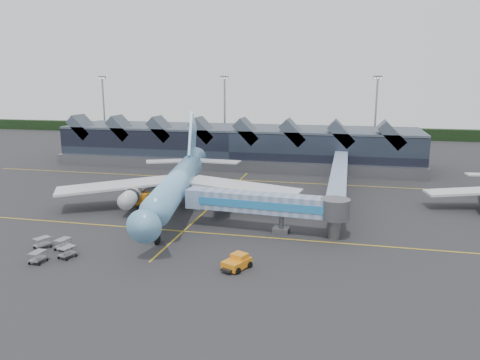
% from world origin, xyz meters
% --- Properties ---
extents(ground, '(260.00, 260.00, 0.00)m').
position_xyz_m(ground, '(0.00, 0.00, 0.00)').
color(ground, '#242426').
rests_on(ground, ground).
extents(taxi_stripes, '(120.00, 60.00, 0.01)m').
position_xyz_m(taxi_stripes, '(0.00, 10.00, 0.01)').
color(taxi_stripes, gold).
rests_on(taxi_stripes, ground).
extents(tree_line_far, '(260.00, 4.00, 4.00)m').
position_xyz_m(tree_line_far, '(0.00, 110.00, 2.00)').
color(tree_line_far, black).
rests_on(tree_line_far, ground).
extents(terminal, '(90.00, 22.25, 12.52)m').
position_xyz_m(terminal, '(-5.07, 47.35, 4.88)').
color(terminal, black).
rests_on(terminal, ground).
extents(light_masts, '(132.40, 42.56, 22.45)m').
position_xyz_m(light_masts, '(21.00, 62.80, 12.49)').
color(light_masts, '#93969B').
rests_on(light_masts, ground).
extents(main_airliner, '(41.29, 48.11, 15.52)m').
position_xyz_m(main_airliner, '(-4.98, 3.86, 4.56)').
color(main_airliner, '#75BFED').
rests_on(main_airliner, ground).
extents(jet_bridge, '(23.74, 5.37, 5.70)m').
position_xyz_m(jet_bridge, '(12.92, -5.51, 4.02)').
color(jet_bridge, '#6C8DB5').
rests_on(jet_bridge, ground).
extents(fuel_truck, '(3.14, 9.56, 3.19)m').
position_xyz_m(fuel_truck, '(-10.40, 5.29, 1.79)').
color(fuel_truck, black).
rests_on(fuel_truck, ground).
extents(pushback_tug, '(3.44, 4.19, 1.68)m').
position_xyz_m(pushback_tug, '(10.70, -19.45, 0.76)').
color(pushback_tug, orange).
rests_on(pushback_tug, ground).
extents(baggage_carts, '(7.05, 6.81, 1.42)m').
position_xyz_m(baggage_carts, '(-12.80, -20.31, 0.80)').
color(baggage_carts, gray).
rests_on(baggage_carts, ground).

